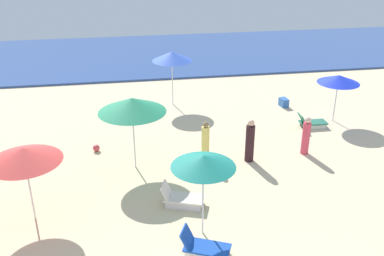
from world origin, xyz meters
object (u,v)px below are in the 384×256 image
Objects in this scene: lounge_chair_1_1 at (181,198)px; umbrella_4 at (24,155)px; umbrella_6 at (172,56)px; beachgoer_2 at (205,142)px; beach_ball_0 at (96,148)px; beachgoer_1 at (306,136)px; umbrella_5 at (132,105)px; lounge_chair_1_0 at (203,247)px; lounge_chair_0_0 at (311,122)px; cooler_box_1 at (284,102)px; beachgoer_3 at (250,142)px; umbrella_1 at (203,161)px; umbrella_0 at (339,79)px.

umbrella_4 is (-4.58, 0.06, 1.96)m from lounge_chair_1_1.
beachgoer_2 is (0.50, -6.06, -1.75)m from umbrella_6.
beachgoer_2 is at bearing -19.00° from beach_ball_0.
lounge_chair_1_1 is 6.07m from beachgoer_1.
lounge_chair_1_0 is at bearing -72.81° from umbrella_5.
cooler_box_1 is (-0.31, 2.64, -0.03)m from lounge_chair_0_0.
umbrella_5 is 1.02× the size of umbrella_6.
beachgoer_1 is 2.37m from beachgoer_3.
lounge_chair_1_0 is at bearing -117.34° from beachgoer_3.
lounge_chair_1_0 is at bearing -154.68° from lounge_chair_1_1.
umbrella_1 is 4.59m from umbrella_5.
umbrella_0 is 0.80× the size of umbrella_5.
lounge_chair_1_0 is (-0.16, -0.94, -2.15)m from umbrella_1.
lounge_chair_0_0 is at bearing 36.62° from beachgoer_3.
umbrella_0 is 7.30m from beachgoer_2.
cooler_box_1 is at bearing 20.39° from beach_ball_0.
lounge_chair_0_0 is 2.52× the size of cooler_box_1.
beachgoer_2 is at bearing 77.90° from umbrella_1.
lounge_chair_1_1 reaches higher than cooler_box_1.
umbrella_6 is 1.75× the size of beachgoer_1.
beachgoer_3 is (7.60, 2.49, -1.42)m from umbrella_4.
beach_ball_0 is (-9.51, -0.77, -0.10)m from lounge_chair_0_0.
cooler_box_1 is at bearing -6.48° from lounge_chair_1_0.
lounge_chair_1_0 is (-6.40, -7.52, 0.03)m from lounge_chair_0_0.
beachgoer_2 is at bearing 170.47° from beachgoer_3.
beachgoer_1 is at bearing 40.29° from beachgoer_2.
umbrella_1 reaches higher than cooler_box_1.
lounge_chair_0_0 is 9.54m from beach_ball_0.
umbrella_6 is (2.20, 6.19, -0.01)m from umbrella_5.
beach_ball_0 is (-5.86, 1.77, -0.68)m from beachgoer_3.
umbrella_5 reaches higher than beachgoer_3.
umbrella_5 is 1.78× the size of beachgoer_1.
umbrella_4 is 1.57× the size of beachgoer_1.
umbrella_1 is at bearing -136.80° from umbrella_0.
beachgoer_2 is at bearing -157.50° from umbrella_0.
beachgoer_2 is 5.82× the size of beach_ball_0.
umbrella_0 is 11.31m from lounge_chair_1_0.
cooler_box_1 is (3.34, 5.19, -0.61)m from beachgoer_3.
lounge_chair_0_0 is at bearing -33.56° from lounge_chair_1_1.
umbrella_5 is (3.24, 2.69, 0.28)m from umbrella_4.
beachgoer_3 is (4.36, -0.21, -1.70)m from umbrella_5.
lounge_chair_1_0 is at bearing -65.29° from beach_ball_0.
beachgoer_1 is 3.04× the size of cooler_box_1.
beachgoer_2 reaches higher than beachgoer_1.
umbrella_4 is 6.74m from beachgoer_2.
umbrella_0 is 1.41× the size of beachgoer_1.
umbrella_5 is 1.72× the size of beachgoer_2.
beachgoer_1 is 0.91× the size of beachgoer_3.
umbrella_4 reaches higher than lounge_chair_1_0.
lounge_chair_1_1 is 0.61× the size of umbrella_4.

